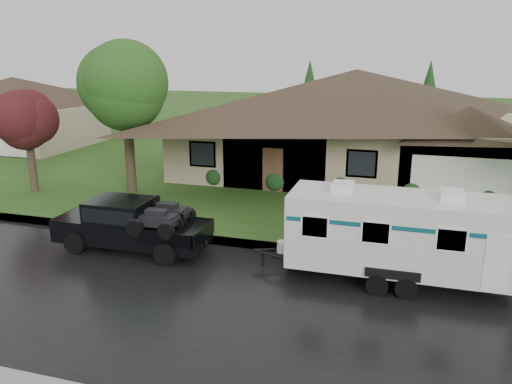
% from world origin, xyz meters
% --- Properties ---
extents(ground, '(140.00, 140.00, 0.00)m').
position_xyz_m(ground, '(0.00, 0.00, 0.00)').
color(ground, '#2A5219').
rests_on(ground, ground).
extents(road, '(140.00, 8.00, 0.01)m').
position_xyz_m(road, '(0.00, -2.00, 0.01)').
color(road, black).
rests_on(road, ground).
extents(curb, '(140.00, 0.50, 0.15)m').
position_xyz_m(curb, '(0.00, 2.25, 0.07)').
color(curb, gray).
rests_on(curb, ground).
extents(lawn, '(140.00, 26.00, 0.15)m').
position_xyz_m(lawn, '(0.00, 15.00, 0.07)').
color(lawn, '#2A5219').
rests_on(lawn, ground).
extents(house_main, '(19.44, 10.80, 6.90)m').
position_xyz_m(house_main, '(2.29, 13.84, 3.59)').
color(house_main, '#9E896B').
rests_on(house_main, lawn).
extents(house_far, '(10.80, 8.64, 5.80)m').
position_xyz_m(house_far, '(-21.78, 15.85, 2.97)').
color(house_far, tan).
rests_on(house_far, lawn).
extents(tree_left_green, '(4.29, 4.29, 7.11)m').
position_xyz_m(tree_left_green, '(-7.70, 7.02, 5.08)').
color(tree_left_green, '#382B1E').
rests_on(tree_left_green, lawn).
extents(tree_red, '(2.93, 2.93, 4.84)m').
position_xyz_m(tree_red, '(-12.24, 5.75, 3.50)').
color(tree_red, '#382B1E').
rests_on(tree_red, lawn).
extents(shrub_row, '(13.60, 1.00, 1.00)m').
position_xyz_m(shrub_row, '(2.00, 9.30, 0.65)').
color(shrub_row, '#143814').
rests_on(shrub_row, lawn).
extents(pickup_truck, '(5.29, 2.01, 1.76)m').
position_xyz_m(pickup_truck, '(-4.19, 0.80, 0.95)').
color(pickup_truck, black).
rests_on(pickup_truck, ground).
extents(travel_trailer, '(6.53, 2.29, 2.93)m').
position_xyz_m(travel_trailer, '(4.61, 0.80, 1.55)').
color(travel_trailer, silver).
rests_on(travel_trailer, ground).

